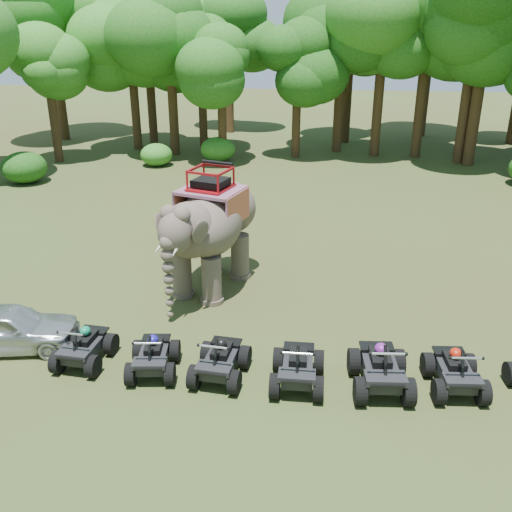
# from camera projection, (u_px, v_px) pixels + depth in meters

# --- Properties ---
(ground) EXTENTS (110.00, 110.00, 0.00)m
(ground) POSITION_uv_depth(u_px,v_px,m) (251.00, 338.00, 15.32)
(ground) COLOR #47381E
(ground) RESTS_ON ground
(elephant) EXTENTS (3.34, 5.06, 3.92)m
(elephant) POSITION_uv_depth(u_px,v_px,m) (211.00, 229.00, 17.51)
(elephant) COLOR #4F4039
(elephant) RESTS_ON ground
(parked_car) EXTENTS (3.75, 2.06, 1.21)m
(parked_car) POSITION_uv_depth(u_px,v_px,m) (7.00, 328.00, 14.65)
(parked_car) COLOR silver
(parked_car) RESTS_ON ground
(atv_0) EXTENTS (1.26, 1.65, 1.16)m
(atv_0) POSITION_uv_depth(u_px,v_px,m) (84.00, 342.00, 14.04)
(atv_0) COLOR black
(atv_0) RESTS_ON ground
(atv_1) EXTENTS (1.33, 1.69, 1.16)m
(atv_1) POSITION_uv_depth(u_px,v_px,m) (153.00, 351.00, 13.67)
(atv_1) COLOR black
(atv_1) RESTS_ON ground
(atv_2) EXTENTS (1.34, 1.73, 1.21)m
(atv_2) POSITION_uv_depth(u_px,v_px,m) (220.00, 356.00, 13.45)
(atv_2) COLOR black
(atv_2) RESTS_ON ground
(atv_3) EXTENTS (1.23, 1.68, 1.24)m
(atv_3) POSITION_uv_depth(u_px,v_px,m) (298.00, 362.00, 13.18)
(atv_3) COLOR black
(atv_3) RESTS_ON ground
(atv_4) EXTENTS (1.47, 1.92, 1.34)m
(atv_4) POSITION_uv_depth(u_px,v_px,m) (381.00, 363.00, 13.04)
(atv_4) COLOR black
(atv_4) RESTS_ON ground
(atv_5) EXTENTS (1.34, 1.74, 1.22)m
(atv_5) POSITION_uv_depth(u_px,v_px,m) (456.00, 366.00, 13.03)
(atv_5) COLOR black
(atv_5) RESTS_ON ground
(tree_0) EXTENTS (4.76, 4.76, 6.80)m
(tree_0) POSITION_uv_depth(u_px,v_px,m) (297.00, 99.00, 33.46)
(tree_0) COLOR #195114
(tree_0) RESTS_ON ground
(tree_1) EXTENTS (6.42, 6.42, 9.17)m
(tree_1) POSITION_uv_depth(u_px,v_px,m) (380.00, 78.00, 33.26)
(tree_1) COLOR #195114
(tree_1) RESTS_ON ground
(tree_2) EXTENTS (6.74, 6.74, 9.63)m
(tree_2) POSITION_uv_depth(u_px,v_px,m) (469.00, 77.00, 31.54)
(tree_2) COLOR #195114
(tree_2) RESTS_ON ground
(tree_24) EXTENTS (4.64, 4.64, 6.62)m
(tree_24) POSITION_uv_depth(u_px,v_px,m) (52.00, 104.00, 32.34)
(tree_24) COLOR #195114
(tree_24) RESTS_ON ground
(tree_25) EXTENTS (5.49, 5.49, 7.84)m
(tree_25) POSITION_uv_depth(u_px,v_px,m) (133.00, 86.00, 35.27)
(tree_25) COLOR #195114
(tree_25) RESTS_ON ground
(tree_26) EXTENTS (4.70, 4.70, 6.72)m
(tree_26) POSITION_uv_depth(u_px,v_px,m) (222.00, 103.00, 32.45)
(tree_26) COLOR #195114
(tree_26) RESTS_ON ground
(tree_27) EXTENTS (6.01, 6.01, 8.58)m
(tree_27) POSITION_uv_depth(u_px,v_px,m) (349.00, 76.00, 37.09)
(tree_27) COLOR #195114
(tree_27) RESTS_ON ground
(tree_30) EXTENTS (7.60, 7.60, 10.85)m
(tree_30) POSITION_uv_depth(u_px,v_px,m) (55.00, 57.00, 37.46)
(tree_30) COLOR #195114
(tree_30) RESTS_ON ground
(tree_31) EXTENTS (7.67, 7.67, 10.96)m
(tree_31) POSITION_uv_depth(u_px,v_px,m) (482.00, 65.00, 30.75)
(tree_31) COLOR #195114
(tree_31) RESTS_ON ground
(tree_33) EXTENTS (6.19, 6.19, 8.84)m
(tree_33) POSITION_uv_depth(u_px,v_px,m) (172.00, 80.00, 33.68)
(tree_33) COLOR #195114
(tree_33) RESTS_ON ground
(tree_35) EXTENTS (6.82, 6.82, 9.75)m
(tree_35) POSITION_uv_depth(u_px,v_px,m) (424.00, 73.00, 32.90)
(tree_35) COLOR #195114
(tree_35) RESTS_ON ground
(tree_36) EXTENTS (5.79, 5.79, 8.28)m
(tree_36) POSITION_uv_depth(u_px,v_px,m) (150.00, 80.00, 36.26)
(tree_36) COLOR #195114
(tree_36) RESTS_ON ground
(tree_37) EXTENTS (6.13, 6.13, 8.76)m
(tree_37) POSITION_uv_depth(u_px,v_px,m) (229.00, 70.00, 40.25)
(tree_37) COLOR #195114
(tree_37) RESTS_ON ground
(tree_38) EXTENTS (6.17, 6.17, 8.82)m
(tree_38) POSITION_uv_depth(u_px,v_px,m) (340.00, 79.00, 34.35)
(tree_38) COLOR #195114
(tree_38) RESTS_ON ground
(tree_39) EXTENTS (6.98, 6.98, 9.98)m
(tree_39) POSITION_uv_depth(u_px,v_px,m) (428.00, 62.00, 38.88)
(tree_39) COLOR #195114
(tree_39) RESTS_ON ground
(tree_40) EXTENTS (5.05, 5.05, 7.22)m
(tree_40) POSITION_uv_depth(u_px,v_px,m) (202.00, 92.00, 34.97)
(tree_40) COLOR #195114
(tree_40) RESTS_ON ground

